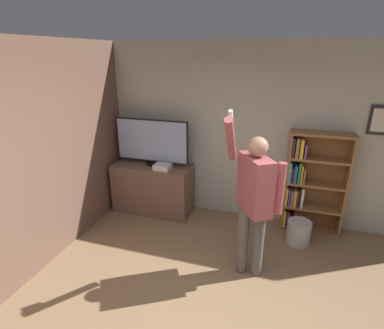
# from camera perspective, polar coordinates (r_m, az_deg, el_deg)

# --- Properties ---
(wall_back) EXTENTS (6.37, 0.09, 2.70)m
(wall_back) POSITION_cam_1_polar(r_m,az_deg,el_deg) (4.66, 10.73, 5.57)
(wall_back) COLOR #B2AD9E
(wall_back) RESTS_ON ground_plane
(wall_side_brick) EXTENTS (0.06, 4.23, 2.70)m
(wall_side_brick) POSITION_cam_1_polar(r_m,az_deg,el_deg) (4.31, -22.65, 3.09)
(wall_side_brick) COLOR brown
(wall_side_brick) RESTS_ON ground_plane
(tv_ledge) EXTENTS (1.28, 0.54, 0.82)m
(tv_ledge) POSITION_cam_1_polar(r_m,az_deg,el_deg) (5.04, -7.39, -4.49)
(tv_ledge) COLOR brown
(tv_ledge) RESTS_ON ground_plane
(television) EXTENTS (1.20, 0.22, 0.74)m
(television) POSITION_cam_1_polar(r_m,az_deg,el_deg) (4.79, -7.66, 4.34)
(television) COLOR black
(television) RESTS_ON tv_ledge
(game_console) EXTENTS (0.25, 0.21, 0.09)m
(game_console) POSITION_cam_1_polar(r_m,az_deg,el_deg) (4.66, -5.66, -0.45)
(game_console) COLOR silver
(game_console) RESTS_ON tv_ledge
(bookshelf) EXTENTS (0.83, 0.28, 1.51)m
(bookshelf) POSITION_cam_1_polar(r_m,az_deg,el_deg) (4.67, 21.31, -3.37)
(bookshelf) COLOR brown
(bookshelf) RESTS_ON ground_plane
(person) EXTENTS (0.62, 0.59, 2.01)m
(person) POSITION_cam_1_polar(r_m,az_deg,el_deg) (3.39, 11.73, -5.73)
(person) COLOR #56514C
(person) RESTS_ON ground_plane
(waste_bin) EXTENTS (0.32, 0.32, 0.33)m
(waste_bin) POSITION_cam_1_polar(r_m,az_deg,el_deg) (4.56, 19.65, -12.03)
(waste_bin) COLOR #B7B7BC
(waste_bin) RESTS_ON ground_plane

